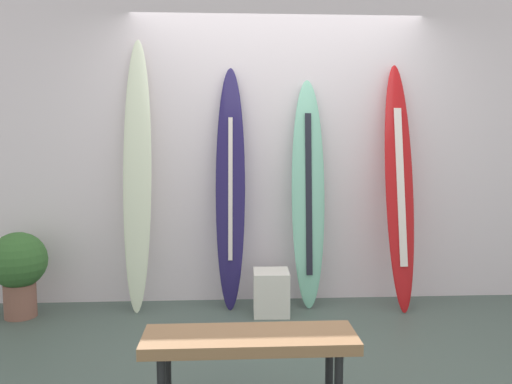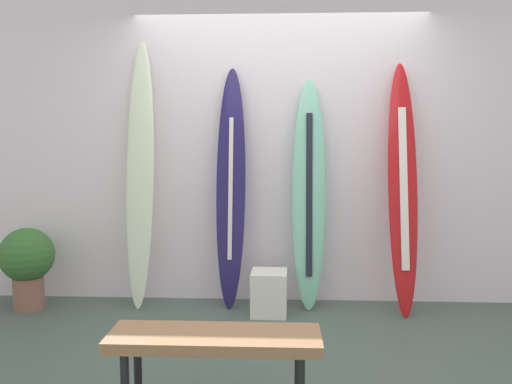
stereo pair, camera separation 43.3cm
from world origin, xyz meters
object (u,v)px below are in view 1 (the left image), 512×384
object	(u,v)px
bench	(250,345)
surfboard_navy	(230,189)
surfboard_ivory	(137,178)
display_block_left	(271,292)
surfboard_crimson	(399,187)
surfboard_seafoam	(308,195)
potted_plant	(19,267)

from	to	relation	value
bench	surfboard_navy	bearing A→B (deg)	92.67
surfboard_ivory	bench	size ratio (longest dim) A/B	2.08
display_block_left	bench	size ratio (longest dim) A/B	0.33
bench	surfboard_crimson	bearing A→B (deg)	52.42
display_block_left	surfboard_navy	bearing A→B (deg)	147.44
surfboard_ivory	surfboard_seafoam	xyz separation A→B (m)	(1.44, 0.01, -0.15)
surfboard_navy	bench	world-z (taller)	surfboard_navy
surfboard_navy	display_block_left	bearing A→B (deg)	-32.56
surfboard_crimson	bench	bearing A→B (deg)	-127.58
surfboard_ivory	surfboard_crimson	bearing A→B (deg)	-1.98
surfboard_ivory	surfboard_seafoam	world-z (taller)	surfboard_ivory
potted_plant	surfboard_navy	bearing A→B (deg)	5.91
surfboard_ivory	bench	world-z (taller)	surfboard_ivory
surfboard_seafoam	potted_plant	distance (m)	2.44
surfboard_navy	display_block_left	distance (m)	0.93
surfboard_navy	surfboard_crimson	bearing A→B (deg)	-3.42
surfboard_ivory	potted_plant	size ratio (longest dim) A/B	3.26
surfboard_seafoam	potted_plant	world-z (taller)	surfboard_seafoam
surfboard_ivory	surfboard_seafoam	bearing A→B (deg)	0.36
potted_plant	bench	world-z (taller)	potted_plant
surfboard_navy	surfboard_seafoam	size ratio (longest dim) A/B	1.05
surfboard_navy	surfboard_crimson	xyz separation A→B (m)	(1.42, -0.09, 0.02)
surfboard_seafoam	surfboard_crimson	bearing A→B (deg)	-6.36
surfboard_ivory	display_block_left	bearing A→B (deg)	-10.37
surfboard_navy	potted_plant	world-z (taller)	surfboard_navy
surfboard_seafoam	display_block_left	bearing A→B (deg)	-147.46
display_block_left	bench	bearing A→B (deg)	-98.68
surfboard_navy	surfboard_seafoam	distance (m)	0.67
surfboard_seafoam	display_block_left	size ratio (longest dim) A/B	5.38
surfboard_ivory	bench	xyz separation A→B (m)	(0.86, -1.82, -0.71)
surfboard_ivory	surfboard_crimson	size ratio (longest dim) A/B	1.09
surfboard_navy	bench	distance (m)	1.93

